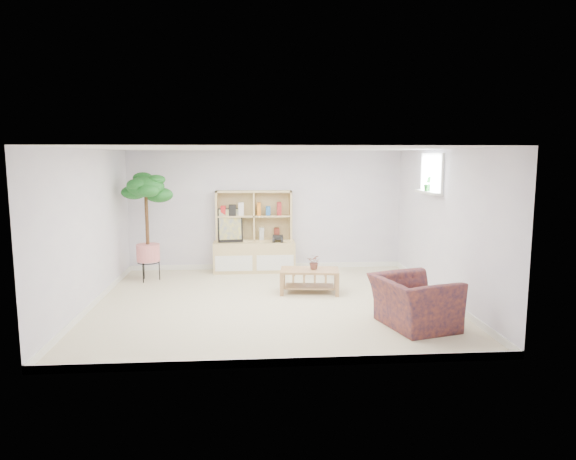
{
  "coord_description": "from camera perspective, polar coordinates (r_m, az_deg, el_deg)",
  "views": [
    {
      "loc": [
        -0.34,
        -7.83,
        2.29
      ],
      "look_at": [
        0.28,
        0.4,
        1.1
      ],
      "focal_mm": 32.0,
      "sensor_mm": 36.0,
      "label": 1
    }
  ],
  "objects": [
    {
      "name": "coffee_table",
      "position": [
        8.7,
        2.41,
        -5.68
      ],
      "size": [
        1.03,
        0.65,
        0.4
      ],
      "primitive_type": null,
      "rotation": [
        0.0,
        0.0,
        -0.12
      ],
      "color": "#B47F4A",
      "rests_on": "floor"
    },
    {
      "name": "armchair",
      "position": [
        7.16,
        13.82,
        -7.41
      ],
      "size": [
        1.16,
        1.25,
        0.78
      ],
      "primitive_type": "imported",
      "rotation": [
        0.0,
        0.0,
        1.84
      ],
      "color": "#0F1534",
      "rests_on": "floor"
    },
    {
      "name": "ceiling",
      "position": [
        7.84,
        -1.88,
        9.03
      ],
      "size": [
        5.5,
        5.0,
        0.01
      ],
      "primitive_type": "cube",
      "color": "white",
      "rests_on": "walls"
    },
    {
      "name": "walls",
      "position": [
        7.92,
        -1.84,
        0.31
      ],
      "size": [
        5.51,
        5.01,
        2.4
      ],
      "color": "silver",
      "rests_on": "floor"
    },
    {
      "name": "sill_plant",
      "position": [
        9.0,
        15.27,
        4.98
      ],
      "size": [
        0.15,
        0.13,
        0.25
      ],
      "primitive_type": "imported",
      "rotation": [
        0.0,
        0.0,
        -0.15
      ],
      "color": "#105718",
      "rests_on": "window_sill"
    },
    {
      "name": "window",
      "position": [
        8.98,
        15.74,
        6.07
      ],
      "size": [
        0.1,
        0.98,
        0.68
      ],
      "primitive_type": null,
      "color": "silver",
      "rests_on": "walls"
    },
    {
      "name": "window_sill",
      "position": [
        8.98,
        15.3,
        4.04
      ],
      "size": [
        0.14,
        1.0,
        0.04
      ],
      "primitive_type": "cube",
      "color": "white",
      "rests_on": "walls"
    },
    {
      "name": "storage_unit",
      "position": [
        10.18,
        -3.79,
        -0.18
      ],
      "size": [
        1.61,
        0.54,
        1.61
      ],
      "primitive_type": null,
      "color": "tan",
      "rests_on": "floor"
    },
    {
      "name": "toy_truck",
      "position": [
        10.12,
        -1.15,
        -0.92
      ],
      "size": [
        0.31,
        0.23,
        0.16
      ],
      "primitive_type": null,
      "rotation": [
        0.0,
        0.0,
        -0.08
      ],
      "color": "black",
      "rests_on": "storage_unit"
    },
    {
      "name": "poster",
      "position": [
        10.15,
        -6.44,
        0.53
      ],
      "size": [
        0.49,
        0.17,
        0.67
      ],
      "primitive_type": null,
      "rotation": [
        0.0,
        0.0,
        0.12
      ],
      "color": "yellow",
      "rests_on": "storage_unit"
    },
    {
      "name": "floor_tree",
      "position": [
        9.71,
        -15.38,
        0.3
      ],
      "size": [
        0.84,
        0.84,
        2.0
      ],
      "primitive_type": null,
      "rotation": [
        0.0,
        0.0,
        0.15
      ],
      "color": "#105718",
      "rests_on": "floor"
    },
    {
      "name": "floor",
      "position": [
        8.17,
        -1.8,
        -8.05
      ],
      "size": [
        5.5,
        5.0,
        0.01
      ],
      "primitive_type": "cube",
      "color": "#BEB58F",
      "rests_on": "ground"
    },
    {
      "name": "baseboard",
      "position": [
        8.16,
        -1.8,
        -7.72
      ],
      "size": [
        5.5,
        5.0,
        0.1
      ],
      "primitive_type": null,
      "color": "white",
      "rests_on": "floor"
    },
    {
      "name": "table_plant",
      "position": [
        8.64,
        2.97,
        -3.56
      ],
      "size": [
        0.3,
        0.28,
        0.26
      ],
      "primitive_type": "imported",
      "rotation": [
        0.0,
        0.0,
        -0.49
      ],
      "color": "#2A6A29",
      "rests_on": "coffee_table"
    }
  ]
}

